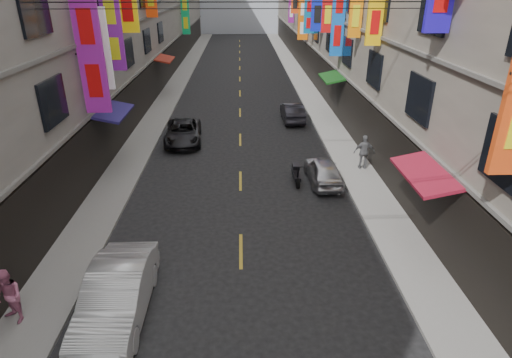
{
  "coord_description": "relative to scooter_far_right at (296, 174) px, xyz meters",
  "views": [
    {
      "loc": [
        0.09,
        5.02,
        8.9
      ],
      "look_at": [
        0.41,
        14.06,
        4.7
      ],
      "focal_mm": 30.0,
      "sensor_mm": 36.0,
      "label": 1
    }
  ],
  "objects": [
    {
      "name": "car_left_far",
      "position": [
        -6.12,
        5.9,
        0.19
      ],
      "size": [
        2.4,
        4.65,
        1.26
      ],
      "primitive_type": "imported",
      "rotation": [
        0.0,
        0.0,
        0.07
      ],
      "color": "black",
      "rests_on": "ground"
    },
    {
      "name": "scooter_far_right",
      "position": [
        0.0,
        0.0,
        0.0
      ],
      "size": [
        0.5,
        1.8,
        1.14
      ],
      "rotation": [
        0.0,
        0.0,
        3.16
      ],
      "color": "black",
      "rests_on": "ground"
    },
    {
      "name": "lane_markings",
      "position": [
        -2.69,
        15.24,
        -0.44
      ],
      "size": [
        0.12,
        80.2,
        0.01
      ],
      "color": "gold",
      "rests_on": "ground"
    },
    {
      "name": "pedestrian_lfar",
      "position": [
        -9.12,
        -9.17,
        0.52
      ],
      "size": [
        0.99,
        0.92,
        1.69
      ],
      "primitive_type": "imported",
      "rotation": [
        0.0,
        0.0,
        -0.58
      ],
      "color": "#C5688C",
      "rests_on": "sidewalk_left"
    },
    {
      "name": "car_right_mid",
      "position": [
        1.31,
        -0.06,
        0.16
      ],
      "size": [
        1.53,
        3.6,
        1.21
      ],
      "primitive_type": "imported",
      "rotation": [
        0.0,
        0.0,
        3.17
      ],
      "color": "silver",
      "rests_on": "ground"
    },
    {
      "name": "car_right_far",
      "position": [
        0.96,
        10.08,
        0.19
      ],
      "size": [
        1.45,
        3.87,
        1.26
      ],
      "primitive_type": "imported",
      "rotation": [
        0.0,
        0.0,
        3.17
      ],
      "color": "#27262E",
      "rests_on": "ground"
    },
    {
      "name": "street_awnings",
      "position": [
        -3.95,
        2.24,
        2.56
      ],
      "size": [
        13.99,
        35.2,
        0.41
      ],
      "color": "#144E22",
      "rests_on": "ground"
    },
    {
      "name": "car_left_mid",
      "position": [
        -6.23,
        -8.97,
        0.32
      ],
      "size": [
        1.62,
        4.64,
        1.53
      ],
      "primitive_type": "imported",
      "rotation": [
        0.0,
        0.0,
        0.0
      ],
      "color": "beige",
      "rests_on": "ground"
    },
    {
      "name": "sidewalk_left",
      "position": [
        -8.69,
        18.24,
        -0.38
      ],
      "size": [
        2.0,
        90.0,
        0.12
      ],
      "primitive_type": "cube",
      "color": "slate",
      "rests_on": "ground"
    },
    {
      "name": "pedestrian_rfar",
      "position": [
        3.61,
        1.28,
        0.57
      ],
      "size": [
        1.09,
        0.68,
        1.79
      ],
      "primitive_type": "imported",
      "rotation": [
        0.0,
        0.0,
        3.06
      ],
      "color": "#5C5C5E",
      "rests_on": "sidewalk_right"
    },
    {
      "name": "sidewalk_right",
      "position": [
        3.31,
        18.24,
        -0.38
      ],
      "size": [
        2.0,
        90.0,
        0.12
      ],
      "primitive_type": "cube",
      "color": "slate",
      "rests_on": "ground"
    }
  ]
}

